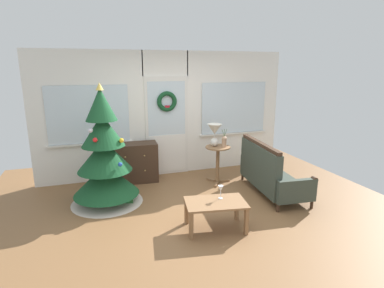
% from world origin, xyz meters
% --- Properties ---
extents(ground_plane, '(6.76, 6.76, 0.00)m').
position_xyz_m(ground_plane, '(0.00, 0.00, 0.00)').
color(ground_plane, brown).
extents(back_wall_with_door, '(5.20, 0.19, 2.55)m').
position_xyz_m(back_wall_with_door, '(0.00, 2.08, 1.28)').
color(back_wall_with_door, white).
rests_on(back_wall_with_door, ground).
extents(christmas_tree, '(1.19, 1.19, 2.00)m').
position_xyz_m(christmas_tree, '(-1.33, 0.94, 0.73)').
color(christmas_tree, '#4C331E').
rests_on(christmas_tree, ground).
extents(dresser_cabinet, '(0.92, 0.48, 0.78)m').
position_xyz_m(dresser_cabinet, '(-0.74, 1.79, 0.39)').
color(dresser_cabinet, '#3D281C').
rests_on(dresser_cabinet, ground).
extents(settee_sofa, '(0.86, 1.66, 0.96)m').
position_xyz_m(settee_sofa, '(1.46, 0.42, 0.38)').
color(settee_sofa, '#3D281C').
rests_on(settee_sofa, ground).
extents(side_table, '(0.50, 0.48, 0.74)m').
position_xyz_m(side_table, '(0.79, 1.19, 0.52)').
color(side_table, '#8E6642').
rests_on(side_table, ground).
extents(table_lamp, '(0.28, 0.28, 0.44)m').
position_xyz_m(table_lamp, '(0.73, 1.23, 1.02)').
color(table_lamp, silver).
rests_on(table_lamp, side_table).
extents(flower_vase, '(0.11, 0.10, 0.35)m').
position_xyz_m(flower_vase, '(0.89, 1.13, 0.86)').
color(flower_vase, tan).
rests_on(flower_vase, side_table).
extents(coffee_table, '(0.91, 0.65, 0.41)m').
position_xyz_m(coffee_table, '(0.06, -0.47, 0.35)').
color(coffee_table, '#8E6642').
rests_on(coffee_table, ground).
extents(wine_glass, '(0.08, 0.08, 0.20)m').
position_xyz_m(wine_glass, '(0.16, -0.39, 0.55)').
color(wine_glass, silver).
rests_on(wine_glass, coffee_table).
extents(gift_box, '(0.16, 0.15, 0.16)m').
position_xyz_m(gift_box, '(-1.02, 0.78, 0.08)').
color(gift_box, '#266633').
rests_on(gift_box, ground).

